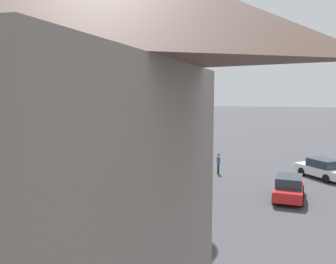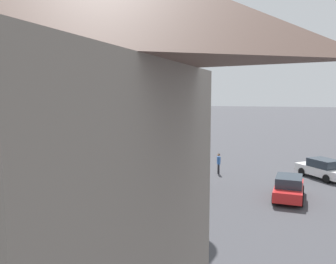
# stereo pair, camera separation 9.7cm
# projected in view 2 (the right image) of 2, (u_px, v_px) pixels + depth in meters

# --- Properties ---
(ground_plane) EXTENTS (200.00, 200.00, 0.00)m
(ground_plane) POSITION_uv_depth(u_px,v_px,m) (168.00, 189.00, 26.06)
(ground_plane) COLOR #424247
(clock_tower) EXTENTS (3.71, 3.71, 20.13)m
(clock_tower) POSITION_uv_depth(u_px,v_px,m) (168.00, 15.00, 24.56)
(clock_tower) COLOR gray
(clock_tower) RESTS_ON ground
(car_blue_kerb) EXTENTS (2.78, 4.44, 1.53)m
(car_blue_kerb) POSITION_uv_depth(u_px,v_px,m) (60.00, 171.00, 28.24)
(car_blue_kerb) COLOR #236B38
(car_blue_kerb) RESTS_ON ground
(car_silver_kerb) EXTENTS (4.36, 3.73, 1.53)m
(car_silver_kerb) POSITION_uv_depth(u_px,v_px,m) (322.00, 169.00, 28.99)
(car_silver_kerb) COLOR white
(car_silver_kerb) RESTS_ON ground
(car_red_corner) EXTENTS (4.37, 2.43, 1.53)m
(car_red_corner) POSITION_uv_depth(u_px,v_px,m) (289.00, 188.00, 23.67)
(car_red_corner) COLOR red
(car_red_corner) RESTS_ON ground
(car_white_side) EXTENTS (2.75, 4.43, 1.53)m
(car_white_side) POSITION_uv_depth(u_px,v_px,m) (171.00, 148.00, 38.21)
(car_white_side) COLOR #236B38
(car_white_side) RESTS_ON ground
(pedestrian) EXTENTS (0.54, 0.31, 1.69)m
(pedestrian) POSITION_uv_depth(u_px,v_px,m) (219.00, 162.00, 30.38)
(pedestrian) COLOR black
(pedestrian) RESTS_ON ground
(tree) EXTENTS (6.12, 6.12, 8.62)m
(tree) POSITION_uv_depth(u_px,v_px,m) (8.00, 118.00, 18.84)
(tree) COLOR brown
(tree) RESTS_ON ground
(building_corner_back) EXTENTS (12.06, 10.91, 9.23)m
(building_corner_back) POSITION_uv_depth(u_px,v_px,m) (21.00, 110.00, 37.65)
(building_corner_back) COLOR slate
(building_corner_back) RESTS_ON ground
(lamp_post) EXTENTS (0.36, 0.36, 5.33)m
(lamp_post) POSITION_uv_depth(u_px,v_px,m) (144.00, 167.00, 17.00)
(lamp_post) COLOR black
(lamp_post) RESTS_ON ground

